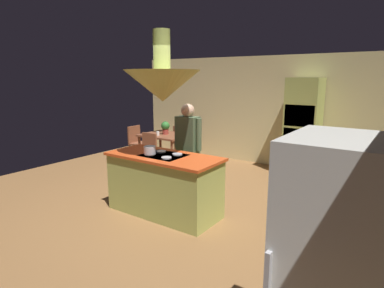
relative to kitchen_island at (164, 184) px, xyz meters
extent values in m
plane|color=olive|center=(0.00, 0.20, -0.46)|extent=(8.16, 8.16, 0.00)
cube|color=beige|center=(0.00, 3.65, 0.81)|extent=(6.80, 0.10, 2.55)
cube|color=#A8B259|center=(0.00, 0.00, -0.02)|extent=(1.71, 0.74, 0.88)
cube|color=#D14C1E|center=(0.00, 0.00, 0.44)|extent=(1.77, 0.80, 0.04)
cube|color=black|center=(0.00, 0.00, 0.45)|extent=(0.64, 0.52, 0.01)
cylinder|color=#B2B2B7|center=(-0.16, -0.13, 0.47)|extent=(0.15, 0.15, 0.02)
cylinder|color=#B2B2B7|center=(0.16, -0.13, 0.47)|extent=(0.15, 0.15, 0.02)
cylinder|color=#B2B2B7|center=(-0.16, 0.13, 0.47)|extent=(0.15, 0.15, 0.02)
cylinder|color=#B2B2B7|center=(0.16, 0.13, 0.47)|extent=(0.15, 0.15, 0.02)
cube|color=#A8B259|center=(2.84, 0.80, -0.02)|extent=(0.62, 2.11, 0.88)
cube|color=#A8B259|center=(1.10, 3.25, 0.57)|extent=(0.66, 0.62, 2.06)
cube|color=black|center=(1.10, 2.96, 0.84)|extent=(0.60, 0.04, 0.44)
cube|color=black|center=(1.10, 2.96, 0.36)|extent=(0.60, 0.04, 0.44)
cube|color=silver|center=(2.80, -1.70, 0.41)|extent=(0.72, 0.70, 1.75)
cube|color=#B2B2B7|center=(2.47, -2.07, 0.50)|extent=(0.03, 0.04, 0.36)
cube|color=brown|center=(-1.70, 2.10, 0.28)|extent=(1.09, 0.87, 0.04)
cylinder|color=brown|center=(-2.18, 1.72, -0.10)|extent=(0.06, 0.06, 0.72)
cylinder|color=brown|center=(-1.22, 1.72, -0.10)|extent=(0.06, 0.06, 0.72)
cylinder|color=brown|center=(-2.18, 2.48, -0.10)|extent=(0.06, 0.06, 0.72)
cylinder|color=brown|center=(-1.22, 2.48, -0.10)|extent=(0.06, 0.06, 0.72)
cylinder|color=tan|center=(-0.12, 0.67, -0.06)|extent=(0.14, 0.14, 0.81)
cylinder|color=tan|center=(0.06, 0.67, -0.06)|extent=(0.14, 0.14, 0.81)
cube|color=#4C6042|center=(-0.03, 0.67, 0.66)|extent=(0.36, 0.22, 0.62)
cylinder|color=#4C6042|center=(-0.25, 0.67, 0.69)|extent=(0.09, 0.09, 0.53)
cylinder|color=#4C6042|center=(0.19, 0.67, 0.69)|extent=(0.09, 0.09, 0.53)
sphere|color=tan|center=(-0.03, 0.67, 1.07)|extent=(0.22, 0.22, 0.22)
cone|color=#A8B259|center=(0.00, 0.00, 1.48)|extent=(1.10, 1.10, 0.45)
cylinder|color=#A8B259|center=(0.00, 0.00, 1.98)|extent=(0.24, 0.24, 0.55)
cone|color=#E0B266|center=(-1.70, 2.10, 1.40)|extent=(0.32, 0.32, 0.22)
cylinder|color=black|center=(-1.70, 2.10, 1.81)|extent=(0.01, 0.01, 0.60)
cube|color=brown|center=(-1.70, 1.36, -0.02)|extent=(0.40, 0.40, 0.04)
cube|color=brown|center=(-1.70, 1.54, 0.20)|extent=(0.40, 0.04, 0.42)
cylinder|color=brown|center=(-1.87, 1.19, -0.25)|extent=(0.04, 0.04, 0.43)
cylinder|color=brown|center=(-1.53, 1.19, -0.25)|extent=(0.04, 0.04, 0.43)
cylinder|color=brown|center=(-1.87, 1.53, -0.25)|extent=(0.04, 0.04, 0.43)
cylinder|color=brown|center=(-1.53, 1.53, -0.25)|extent=(0.04, 0.04, 0.43)
cube|color=brown|center=(-1.70, 2.84, -0.02)|extent=(0.40, 0.40, 0.04)
cube|color=brown|center=(-1.70, 2.66, 0.20)|extent=(0.40, 0.04, 0.42)
cylinder|color=brown|center=(-1.53, 3.01, -0.25)|extent=(0.04, 0.04, 0.43)
cylinder|color=brown|center=(-1.87, 3.01, -0.25)|extent=(0.04, 0.04, 0.43)
cylinder|color=brown|center=(-1.53, 2.67, -0.25)|extent=(0.04, 0.04, 0.43)
cylinder|color=brown|center=(-1.87, 2.67, -0.25)|extent=(0.04, 0.04, 0.43)
cube|color=brown|center=(-2.54, 2.10, -0.02)|extent=(0.40, 0.40, 0.04)
cube|color=brown|center=(-2.72, 2.10, 0.20)|extent=(0.04, 0.40, 0.42)
cylinder|color=brown|center=(-2.37, 1.93, -0.25)|extent=(0.04, 0.04, 0.43)
cylinder|color=brown|center=(-2.37, 2.27, -0.25)|extent=(0.04, 0.04, 0.43)
cylinder|color=brown|center=(-2.71, 1.93, -0.25)|extent=(0.04, 0.04, 0.43)
cylinder|color=brown|center=(-2.71, 2.27, -0.25)|extent=(0.04, 0.04, 0.43)
cylinder|color=#99382D|center=(-1.71, 2.11, 0.36)|extent=(0.14, 0.14, 0.12)
sphere|color=#2D722D|center=(-1.71, 2.11, 0.50)|extent=(0.20, 0.20, 0.20)
cylinder|color=white|center=(-1.75, 1.88, 0.34)|extent=(0.07, 0.07, 0.09)
cylinder|color=#B2B2B7|center=(-0.16, -0.13, 0.54)|extent=(0.18, 0.18, 0.12)
camera|label=1|loc=(3.04, -3.61, 1.60)|focal=30.18mm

